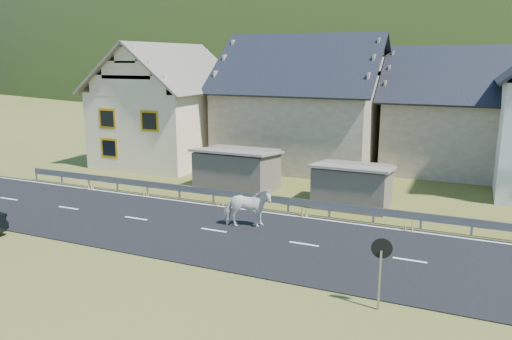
% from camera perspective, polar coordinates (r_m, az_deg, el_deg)
% --- Properties ---
extents(ground, '(160.00, 160.00, 0.00)m').
position_cam_1_polar(ground, '(21.33, -4.84, -6.98)').
color(ground, '#4D5017').
rests_on(ground, ground).
extents(road, '(60.00, 7.00, 0.04)m').
position_cam_1_polar(road, '(21.32, -4.84, -6.93)').
color(road, black).
rests_on(road, ground).
extents(lane_markings, '(60.00, 6.60, 0.01)m').
position_cam_1_polar(lane_markings, '(21.31, -4.84, -6.87)').
color(lane_markings, silver).
rests_on(lane_markings, road).
extents(guardrail, '(28.10, 0.09, 0.75)m').
position_cam_1_polar(guardrail, '(24.30, -0.75, -3.06)').
color(guardrail, '#93969B').
rests_on(guardrail, ground).
extents(shed_left, '(4.30, 3.30, 2.40)m').
position_cam_1_polar(shed_left, '(27.46, -2.14, -0.06)').
color(shed_left, '#665C4F').
rests_on(shed_left, ground).
extents(shed_right, '(3.80, 2.90, 2.20)m').
position_cam_1_polar(shed_right, '(24.95, 10.95, -1.84)').
color(shed_right, '#665C4F').
rests_on(shed_right, ground).
extents(house_cream, '(7.80, 9.80, 8.30)m').
position_cam_1_polar(house_cream, '(35.65, -10.06, 8.00)').
color(house_cream, beige).
rests_on(house_cream, ground).
extents(house_stone_a, '(10.80, 9.80, 8.90)m').
position_cam_1_polar(house_stone_a, '(34.41, 5.54, 8.44)').
color(house_stone_a, tan).
rests_on(house_stone_a, ground).
extents(house_stone_b, '(9.80, 8.80, 8.10)m').
position_cam_1_polar(house_stone_b, '(34.75, 22.59, 6.91)').
color(house_stone_b, tan).
rests_on(house_stone_b, ground).
extents(mountain, '(440.00, 280.00, 260.00)m').
position_cam_1_polar(mountain, '(199.54, 22.04, 3.98)').
color(mountain, black).
rests_on(mountain, ground).
extents(conifer_patch, '(76.00, 50.00, 28.00)m').
position_cam_1_polar(conifer_patch, '(143.06, -3.39, 12.24)').
color(conifer_patch, black).
rests_on(conifer_patch, ground).
extents(horse, '(1.61, 2.25, 1.73)m').
position_cam_1_polar(horse, '(21.40, -0.99, -4.30)').
color(horse, silver).
rests_on(horse, road).
extents(traffic_mirror, '(0.60, 0.22, 2.18)m').
position_cam_1_polar(traffic_mirror, '(14.89, 14.12, -9.69)').
color(traffic_mirror, '#93969B').
rests_on(traffic_mirror, ground).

